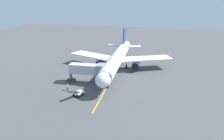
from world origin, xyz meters
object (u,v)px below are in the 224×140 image
belt_loader_near_nose (78,93)px  jet_bridge (90,70)px  ground_crew_marshaller (68,87)px  airplane (117,58)px

belt_loader_near_nose → jet_bridge: bearing=-89.7°
jet_bridge → ground_crew_marshaller: (3.76, 6.13, -2.88)m
airplane → belt_loader_near_nose: airplane is taller
airplane → jet_bridge: size_ratio=3.51×
airplane → ground_crew_marshaller: airplane is taller
airplane → belt_loader_near_nose: bearing=76.8°
ground_crew_marshaller → belt_loader_near_nose: bearing=151.6°
jet_bridge → airplane: bearing=-112.1°
jet_bridge → belt_loader_near_nose: 8.74m
airplane → jet_bridge: (4.69, 11.58, -0.24)m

